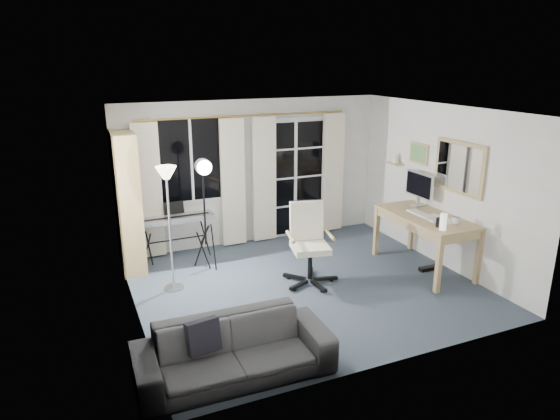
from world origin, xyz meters
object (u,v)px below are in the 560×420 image
object	(u,v)px
keyboard_piano	(176,220)
desk	(426,222)
monitor	(419,186)
mug	(457,220)
studio_light	(204,180)
torchiere_lamp	(167,192)
sofa	(233,341)
bookshelf	(126,205)
office_chair	(308,235)

from	to	relation	value
keyboard_piano	desk	size ratio (longest dim) A/B	0.75
monitor	mug	distance (m)	0.99
studio_light	mug	size ratio (longest dim) A/B	12.53
torchiere_lamp	mug	distance (m)	3.92
monitor	desk	bearing A→B (deg)	-113.34
monitor	sofa	xyz separation A→B (m)	(-3.63, -1.84, -0.77)
bookshelf	keyboard_piano	distance (m)	0.80
office_chair	monitor	size ratio (longest dim) A/B	1.88
office_chair	torchiere_lamp	bearing A→B (deg)	178.19
sofa	monitor	bearing A→B (deg)	28.37
office_chair	mug	world-z (taller)	office_chair
studio_light	desk	distance (m)	3.28
bookshelf	sofa	xyz separation A→B (m)	(0.58, -3.19, -0.59)
bookshelf	torchiere_lamp	bearing A→B (deg)	-64.05
sofa	torchiere_lamp	bearing A→B (deg)	95.14
torchiere_lamp	desk	distance (m)	3.71
studio_light	sofa	bearing A→B (deg)	-97.66
mug	studio_light	bearing A→B (deg)	150.44
desk	monitor	bearing A→B (deg)	66.66
sofa	bookshelf	bearing A→B (deg)	101.71
desk	monitor	world-z (taller)	monitor
keyboard_piano	mug	world-z (taller)	mug
studio_light	monitor	distance (m)	3.27
desk	mug	size ratio (longest dim) A/B	11.40
bookshelf	desk	bearing A→B (deg)	-21.79
bookshelf	desk	size ratio (longest dim) A/B	1.31
bookshelf	torchiere_lamp	xyz separation A→B (m)	(0.44, -1.00, 0.40)
bookshelf	sofa	world-z (taller)	bookshelf
office_chair	mug	size ratio (longest dim) A/B	8.26
torchiere_lamp	desk	size ratio (longest dim) A/B	1.09
torchiere_lamp	desk	xyz separation A→B (m)	(3.57, -0.80, -0.64)
sofa	studio_light	bearing A→B (deg)	81.50
office_chair	desk	world-z (taller)	office_chair
mug	office_chair	bearing A→B (deg)	155.77
desk	mug	distance (m)	0.54
monitor	sofa	distance (m)	4.14
mug	monitor	bearing A→B (deg)	84.22
office_chair	studio_light	bearing A→B (deg)	155.75
office_chair	sofa	size ratio (longest dim) A/B	0.58
studio_light	torchiere_lamp	bearing A→B (deg)	-141.49
bookshelf	torchiere_lamp	distance (m)	1.16
bookshelf	studio_light	world-z (taller)	bookshelf
bookshelf	studio_light	distance (m)	1.25
keyboard_piano	sofa	size ratio (longest dim) A/B	0.60
keyboard_piano	torchiere_lamp	bearing A→B (deg)	-106.88
desk	keyboard_piano	bearing A→B (deg)	150.71
torchiere_lamp	studio_light	world-z (taller)	torchiere_lamp
torchiere_lamp	studio_light	distance (m)	0.75
keyboard_piano	office_chair	size ratio (longest dim) A/B	1.03
mug	sofa	xyz separation A→B (m)	(-3.53, -0.89, -0.52)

